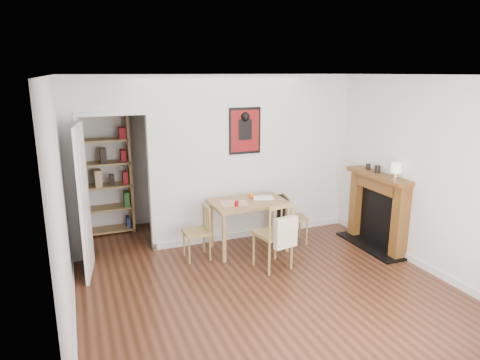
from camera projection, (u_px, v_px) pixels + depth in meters
name	position (u px, v px, depth m)	size (l,w,h in m)	color
ground	(255.00, 276.00, 5.68)	(5.20, 5.20, 0.00)	#542C1B
room_shell	(227.00, 161.00, 6.60)	(5.20, 5.20, 5.20)	silver
dining_table	(249.00, 207.00, 6.38)	(1.12, 0.71, 0.76)	#9A7348
chair_left	(196.00, 233.00, 6.13)	(0.40, 0.40, 0.79)	olive
chair_right	(293.00, 218.00, 6.72)	(0.50, 0.45, 0.79)	olive
chair_front	(273.00, 234.00, 5.82)	(0.56, 0.61, 0.96)	olive
bookshelf	(105.00, 175.00, 7.01)	(0.85, 0.34, 2.02)	#9A7348
fireplace	(378.00, 208.00, 6.52)	(0.45, 1.25, 1.16)	brown
red_glass	(237.00, 204.00, 6.12)	(0.06, 0.06, 0.08)	maroon
orange_fruit	(251.00, 196.00, 6.50)	(0.08, 0.08, 0.08)	#FF530D
placemat	(234.00, 203.00, 6.27)	(0.39, 0.29, 0.00)	beige
notebook	(263.00, 198.00, 6.52)	(0.30, 0.22, 0.02)	white
mantel_lamp	(396.00, 169.00, 6.06)	(0.15, 0.15, 0.23)	silver
ceramic_jar_a	(377.00, 169.00, 6.43)	(0.09, 0.09, 0.11)	black
ceramic_jar_b	(368.00, 167.00, 6.64)	(0.07, 0.07, 0.09)	black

